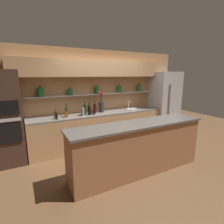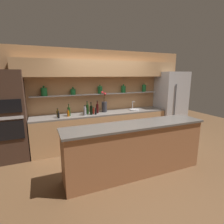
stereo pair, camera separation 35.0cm
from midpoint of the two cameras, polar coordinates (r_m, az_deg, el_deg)
name	(u,v)px [view 1 (the left image)]	position (r m, az deg, el deg)	size (l,w,h in m)	color
ground_plane	(127,163)	(4.05, 2.43, -16.39)	(12.00, 12.00, 0.00)	brown
back_wall_unit	(98,89)	(4.95, -6.47, 7.60)	(5.20, 0.44, 2.60)	tan
back_counter_unit	(100,129)	(4.87, -5.92, -5.58)	(3.69, 0.62, 0.92)	tan
island_counter	(138,148)	(3.54, 5.66, -11.61)	(2.83, 0.61, 1.02)	#99603D
refrigerator	(164,103)	(5.92, 15.02, 2.72)	(0.83, 0.73, 2.02)	#B7B7BC
oven_tower	(6,119)	(4.42, -33.30, -1.85)	(0.64, 0.64, 2.04)	#3D281E
flower_vase	(101,106)	(4.81, -5.57, 2.09)	(0.18, 0.18, 0.57)	#2D2D33
sink_fixture	(130,109)	(5.19, 4.07, 1.09)	(0.29, 0.29, 0.25)	#B7B7BC
bottle_sauce_0	(66,114)	(4.39, -16.99, -0.75)	(0.05, 0.05, 0.18)	#9E4C0A
bottle_oil_1	(56,115)	(4.37, -20.15, -0.89)	(0.06, 0.06, 0.22)	#47380A
bottle_wine_2	(67,112)	(4.46, -16.80, -0.08)	(0.08, 0.08, 0.30)	#193814
bottle_wine_3	(89,110)	(4.51, -9.70, 0.53)	(0.07, 0.07, 0.32)	black
bottle_sauce_4	(91,111)	(4.60, -9.02, 0.20)	(0.05, 0.05, 0.18)	maroon
bottle_sauce_5	(95,110)	(4.77, -7.72, 0.74)	(0.05, 0.05, 0.20)	#9E4C0A
bottle_sauce_6	(82,112)	(4.52, -12.03, -0.10)	(0.05, 0.05, 0.18)	#9E4C0A
bottle_spirit_7	(83,112)	(4.45, -11.70, 0.08)	(0.07, 0.07, 0.26)	gray
bottle_wine_8	(95,109)	(4.67, -7.76, 1.09)	(0.07, 0.07, 0.34)	#380C0C
bottle_sauce_9	(57,116)	(4.26, -19.89, -1.35)	(0.05, 0.05, 0.17)	black
bottle_wine_10	(85,109)	(4.60, -11.00, 0.82)	(0.08, 0.08, 0.34)	#193814
bottle_sauce_11	(94,112)	(4.52, -8.24, -0.02)	(0.05, 0.05, 0.17)	black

